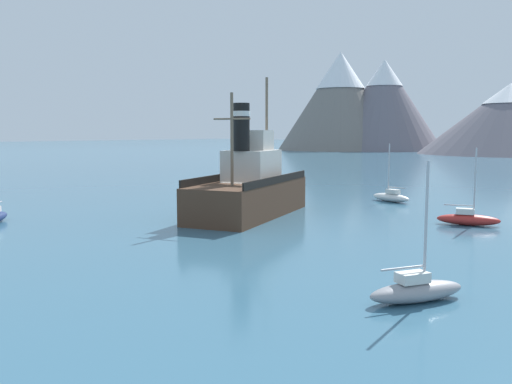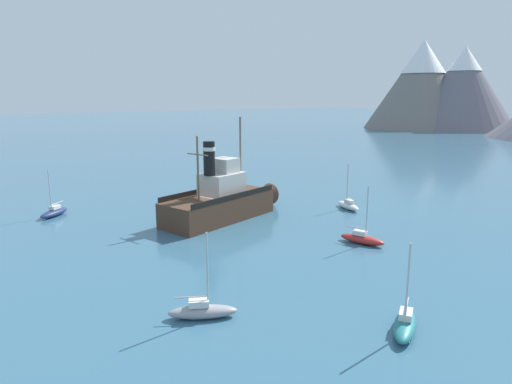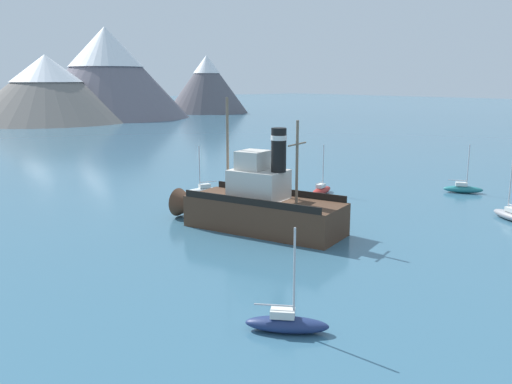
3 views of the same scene
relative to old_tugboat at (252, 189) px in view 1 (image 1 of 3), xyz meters
name	(u,v)px [view 1 (image 1 of 3)]	position (x,y,z in m)	size (l,w,h in m)	color
ground_plane	(243,218)	(0.59, -1.68, -1.83)	(600.00, 600.00, 0.00)	#38667F
old_tugboat	(252,189)	(0.00, 0.00, 0.00)	(7.79, 14.75, 9.90)	#4C3323
sailboat_white	(391,197)	(4.20, 13.07, -1.40)	(3.95, 1.99, 4.90)	white
sailboat_red	(468,219)	(13.27, 5.56, -1.40)	(3.95, 2.30, 4.90)	#B22823
sailboat_grey	(416,290)	(17.42, -11.32, -1.40)	(2.73, 3.88, 4.90)	gray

